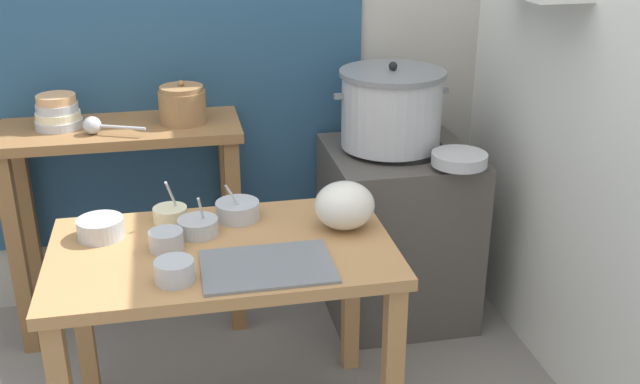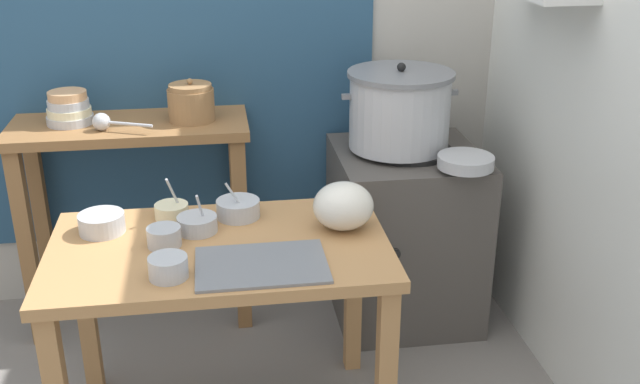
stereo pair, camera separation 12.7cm
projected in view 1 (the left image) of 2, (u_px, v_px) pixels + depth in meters
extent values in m
cube|color=#B2ADA3|center=(197.00, 11.00, 3.14)|extent=(4.40, 0.10, 2.60)
cube|color=navy|center=(134.00, 3.00, 3.02)|extent=(1.90, 0.02, 2.10)
cube|color=silver|center=(591.00, 40.00, 2.56)|extent=(0.10, 3.20, 2.60)
cube|color=#B27F4C|center=(222.00, 252.00, 2.40)|extent=(1.10, 0.66, 0.04)
cube|color=#B27F4C|center=(392.00, 378.00, 2.38)|extent=(0.06, 0.06, 0.68)
cube|color=#B27F4C|center=(83.00, 319.00, 2.70)|extent=(0.06, 0.06, 0.68)
cube|color=#B27F4C|center=(351.00, 291.00, 2.89)|extent=(0.06, 0.06, 0.68)
cube|color=olive|center=(120.00, 131.00, 2.99)|extent=(0.96, 0.40, 0.04)
cube|color=olive|center=(18.00, 257.00, 2.95)|extent=(0.06, 0.06, 0.86)
cube|color=olive|center=(235.00, 238.00, 3.11)|extent=(0.06, 0.06, 0.86)
cube|color=olive|center=(29.00, 226.00, 3.22)|extent=(0.06, 0.06, 0.86)
cube|color=olive|center=(229.00, 210.00, 3.38)|extent=(0.06, 0.06, 0.86)
cube|color=#4C4742|center=(397.00, 232.00, 3.28)|extent=(0.60, 0.60, 0.76)
cylinder|color=black|center=(400.00, 148.00, 3.13)|extent=(0.36, 0.36, 0.02)
cylinder|color=black|center=(391.00, 252.00, 2.95)|extent=(0.04, 0.02, 0.04)
cylinder|color=#B7BABF|center=(391.00, 111.00, 3.08)|extent=(0.41, 0.41, 0.30)
cylinder|color=slate|center=(393.00, 73.00, 3.01)|extent=(0.44, 0.44, 0.02)
sphere|color=black|center=(393.00, 66.00, 3.00)|extent=(0.04, 0.04, 0.04)
cube|color=slate|center=(339.00, 96.00, 3.01)|extent=(0.04, 0.02, 0.02)
cube|color=slate|center=(444.00, 91.00, 3.09)|extent=(0.04, 0.02, 0.02)
cylinder|color=olive|center=(183.00, 107.00, 3.01)|extent=(0.19, 0.19, 0.13)
cylinder|color=olive|center=(181.00, 89.00, 2.98)|extent=(0.17, 0.17, 0.02)
sphere|color=olive|center=(181.00, 83.00, 2.97)|extent=(0.02, 0.02, 0.02)
cylinder|color=#B7BABF|center=(59.00, 123.00, 2.96)|extent=(0.18, 0.18, 0.03)
cylinder|color=beige|center=(58.00, 115.00, 2.95)|extent=(0.17, 0.17, 0.03)
cylinder|color=#B7BABF|center=(57.00, 107.00, 2.93)|extent=(0.16, 0.16, 0.03)
cylinder|color=tan|center=(56.00, 99.00, 2.92)|extent=(0.15, 0.15, 0.03)
sphere|color=#B7BABF|center=(92.00, 125.00, 2.88)|extent=(0.07, 0.07, 0.07)
cylinder|color=#B7BABF|center=(123.00, 127.00, 2.85)|extent=(0.17, 0.08, 0.01)
cube|color=slate|center=(268.00, 266.00, 2.26)|extent=(0.40, 0.28, 0.01)
ellipsoid|color=silver|center=(344.00, 205.00, 2.50)|extent=(0.20, 0.19, 0.16)
cylinder|color=#B7BABF|center=(459.00, 159.00, 2.91)|extent=(0.22, 0.22, 0.05)
cylinder|color=beige|center=(170.00, 214.00, 2.57)|extent=(0.12, 0.12, 0.05)
cylinder|color=brown|center=(170.00, 209.00, 2.56)|extent=(0.10, 0.10, 0.01)
cylinder|color=#B7BABF|center=(173.00, 199.00, 2.54)|extent=(0.05, 0.10, 0.16)
cylinder|color=#B7BABF|center=(198.00, 227.00, 2.47)|extent=(0.13, 0.13, 0.05)
cylinder|color=#337238|center=(198.00, 221.00, 2.46)|extent=(0.11, 0.11, 0.01)
cylinder|color=#B7BABF|center=(202.00, 214.00, 2.45)|extent=(0.03, 0.08, 0.15)
cylinder|color=#B7BABF|center=(175.00, 271.00, 2.18)|extent=(0.12, 0.12, 0.07)
cylinder|color=#BFB28C|center=(174.00, 263.00, 2.17)|extent=(0.10, 0.10, 0.01)
cylinder|color=#B7BABF|center=(101.00, 228.00, 2.45)|extent=(0.15, 0.15, 0.07)
cylinder|color=#337238|center=(100.00, 221.00, 2.44)|extent=(0.13, 0.13, 0.01)
cylinder|color=#B7BABF|center=(166.00, 240.00, 2.37)|extent=(0.11, 0.11, 0.06)
cylinder|color=brown|center=(166.00, 233.00, 2.36)|extent=(0.09, 0.09, 0.01)
cylinder|color=#B7BABF|center=(238.00, 210.00, 2.58)|extent=(0.15, 0.15, 0.06)
cylinder|color=beige|center=(237.00, 204.00, 2.57)|extent=(0.13, 0.13, 0.01)
cylinder|color=#B7BABF|center=(237.00, 202.00, 2.55)|extent=(0.08, 0.02, 0.13)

